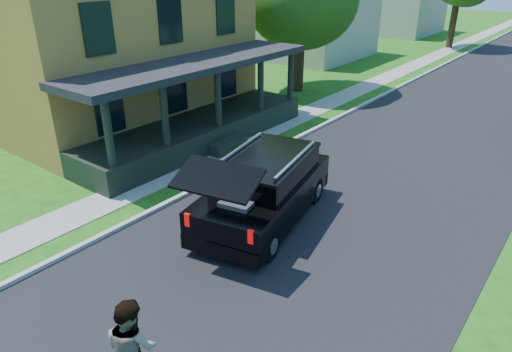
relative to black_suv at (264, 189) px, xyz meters
The scene contains 7 objects.
ground 3.32m from the black_suv, 63.98° to the right, with size 140.00×140.00×0.00m, color #1B5010.
street 17.21m from the black_suv, 85.33° to the left, with size 8.00×120.00×0.02m, color black.
curb 17.36m from the black_suv, 98.79° to the left, with size 0.15×120.00×0.12m, color #A5A6A1.
sidewalk 17.66m from the black_suv, 103.78° to the left, with size 1.30×120.00×0.03m, color gray.
front_walk 8.73m from the black_suv, 158.86° to the left, with size 6.50×1.20×0.03m, color gray.
black_suv is the anchor object (origin of this frame).
skateboarder 6.27m from the black_suv, 69.99° to the right, with size 0.80×0.64×1.59m.
Camera 1 is at (4.95, -5.65, 6.26)m, focal length 32.00 mm.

